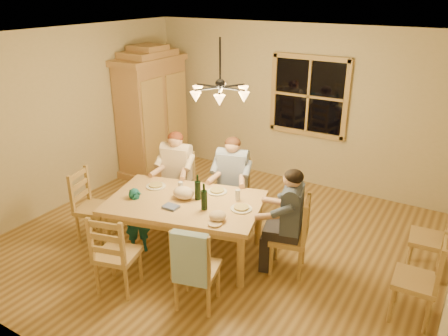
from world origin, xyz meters
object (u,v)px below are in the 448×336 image
Objects in this scene: dining_table at (185,208)px; adult_woman at (176,165)px; wine_bottle_b at (204,197)px; adult_plaid_man at (232,171)px; chair_far_left at (178,198)px; chair_end_left at (96,218)px; chair_near_right at (197,280)px; chair_end_right at (288,248)px; adult_slate_man at (290,209)px; chandelier at (220,92)px; chair_spare_front at (413,293)px; armoire at (153,115)px; chair_near_left at (119,266)px; chair_far_right at (232,205)px; chair_spare_back at (426,250)px; wine_bottle_a at (198,187)px; child at (138,221)px.

dining_table is 2.43× the size of adult_woman.
adult_plaid_man is at bearing 101.38° from wine_bottle_b.
dining_table is 1.03m from adult_woman.
chair_far_left is at bearing 0.00° from adult_plaid_man.
chair_near_right is at bearing 63.43° from chair_end_left.
chair_near_right is 1.00× the size of chair_end_right.
chair_far_left is 1.13× the size of adult_slate_man.
chandelier is 2.17m from chair_near_right.
adult_woman is (-1.96, 0.41, 0.54)m from chair_end_right.
chair_spare_front is at bearing 83.33° from chair_end_left.
adult_plaid_man is (-0.13, 0.52, -1.24)m from chandelier.
adult_slate_man is at bearing -26.03° from armoire.
adult_woman is at bearing 90.00° from chair_near_left.
chair_near_right is 1.34m from adult_slate_man.
chair_near_right is at bearing 93.37° from chair_far_right.
chair_near_right is 3.00× the size of wine_bottle_b.
armoire is at bearing 49.18° from chair_end_right.
chair_near_left and chair_spare_front have the same top height.
chair_spare_front is at bearing 156.64° from adult_woman.
chair_spare_back is (1.44, 0.82, 0.00)m from chair_end_right.
chair_spare_back is at bearing -74.94° from chair_end_right.
chandelier is 0.78× the size of chair_far_right.
chandelier reaches higher than chair_near_right.
wine_bottle_a reaches higher than chair_far_right.
adult_woman reaches higher than chair_spare_back.
adult_slate_man is (1.96, -0.41, 0.54)m from chair_far_left.
chair_end_right is 1.13× the size of adult_plaid_man.
adult_woman is 1.00× the size of adult_plaid_man.
chair_end_right is at bearing 14.79° from dining_table.
armoire reaches higher than chair_near_left.
chandelier is at bearing 95.19° from chair_near_right.
chair_end_right is (1.14, -0.62, 0.00)m from chair_far_right.
adult_plaid_man is at bearing 71.49° from chair_spare_front.
chair_spare_back is (2.58, 0.20, 0.00)m from chair_far_right.
chair_near_right is at bearing -66.48° from child.
chair_end_right is 2.07m from adult_woman.
chair_end_right is at bearing 153.43° from adult_woman.
chair_end_left is at bearing 90.00° from chair_end_right.
wine_bottle_b is 2.47m from chair_spare_front.
adult_slate_man reaches higher than wine_bottle_b.
chair_end_left is (0.89, -2.35, -0.75)m from armoire.
chair_end_right is at bearing 10.73° from wine_bottle_a.
chair_near_left is 2.00m from chair_end_right.
wine_bottle_b is 2.74m from chair_spare_back.
adult_woman is (1.48, -1.27, -0.22)m from armoire.
wine_bottle_a is at bearing 85.95° from adult_slate_man.
chair_end_right is 1.00× the size of chair_spare_back.
chair_end_right is at bearing 153.43° from chair_far_left.
chandelier is 2.33× the size of wine_bottle_a.
child is (1.60, -2.28, -0.62)m from armoire.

